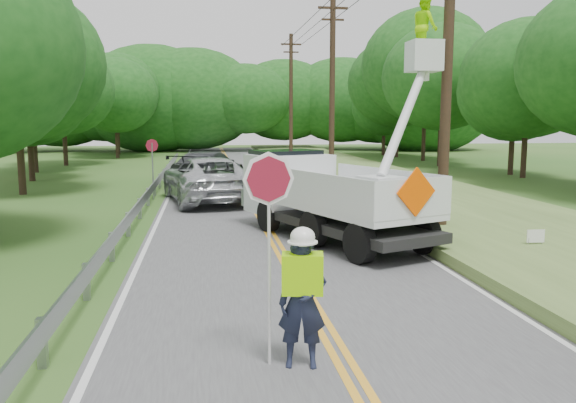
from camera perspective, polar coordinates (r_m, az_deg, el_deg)
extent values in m
plane|color=#295A1D|center=(7.85, 6.55, -17.22)|extent=(140.00, 140.00, 0.00)
cube|color=#4A494C|center=(21.20, -3.09, -0.96)|extent=(7.20, 96.00, 0.02)
cube|color=gold|center=(21.19, -3.36, -0.93)|extent=(0.12, 96.00, 0.00)
cube|color=gold|center=(21.21, -2.82, -0.91)|extent=(0.12, 96.00, 0.00)
cube|color=silver|center=(21.18, -12.43, -1.11)|extent=(0.12, 96.00, 0.00)
cube|color=silver|center=(21.78, 5.99, -0.71)|extent=(0.12, 96.00, 0.00)
cube|color=gray|center=(8.71, -23.20, -12.75)|extent=(0.12, 0.14, 0.70)
cube|color=gray|center=(11.49, -19.35, -7.51)|extent=(0.12, 0.14, 0.70)
cube|color=gray|center=(14.35, -17.07, -4.32)|extent=(0.12, 0.14, 0.70)
cube|color=gray|center=(17.27, -15.56, -2.19)|extent=(0.12, 0.14, 0.70)
cube|color=gray|center=(20.21, -14.49, -0.68)|extent=(0.12, 0.14, 0.70)
cube|color=gray|center=(23.16, -13.70, 0.44)|extent=(0.12, 0.14, 0.70)
cube|color=gray|center=(26.13, -13.09, 1.32)|extent=(0.12, 0.14, 0.70)
cube|color=gray|center=(29.10, -12.60, 2.01)|extent=(0.12, 0.14, 0.70)
cube|color=gray|center=(32.08, -12.20, 2.57)|extent=(0.12, 0.14, 0.70)
cube|color=gray|center=(35.06, -11.87, 3.04)|extent=(0.12, 0.14, 0.70)
cube|color=gray|center=(38.04, -11.59, 3.44)|extent=(0.12, 0.14, 0.70)
cube|color=gray|center=(41.03, -11.35, 3.77)|extent=(0.12, 0.14, 0.70)
cube|color=gray|center=(44.02, -11.14, 4.07)|extent=(0.12, 0.14, 0.70)
cube|color=gray|center=(22.13, -13.71, 0.75)|extent=(0.05, 48.00, 0.34)
cylinder|color=black|center=(17.35, 15.53, 13.28)|extent=(0.30, 0.30, 10.00)
cylinder|color=black|center=(31.65, 4.39, 11.09)|extent=(0.30, 0.30, 10.00)
cube|color=black|center=(32.14, 4.48, 18.59)|extent=(1.60, 0.12, 0.12)
cube|color=black|center=(32.04, 4.47, 17.53)|extent=(1.20, 0.10, 0.10)
cylinder|color=black|center=(46.39, 0.30, 10.17)|extent=(0.30, 0.30, 10.00)
cube|color=black|center=(46.73, 0.30, 15.32)|extent=(1.60, 0.12, 0.12)
cube|color=black|center=(46.66, 0.30, 14.59)|extent=(1.20, 0.10, 0.10)
cube|color=#536B33|center=(22.92, 14.88, -0.18)|extent=(7.00, 96.00, 0.30)
cylinder|color=#332319|center=(28.42, -24.97, 3.99)|extent=(0.32, 0.32, 3.35)
ellipsoid|color=#174915|center=(28.47, -25.47, 12.24)|extent=(7.83, 7.83, 6.89)
cylinder|color=#332319|center=(34.52, -24.12, 4.11)|extent=(0.32, 0.32, 2.71)
ellipsoid|color=#174915|center=(34.48, -24.44, 9.60)|extent=(6.33, 6.33, 5.57)
cylinder|color=#332319|center=(40.02, -23.80, 4.65)|extent=(0.32, 0.32, 2.80)
ellipsoid|color=#174915|center=(40.00, -24.08, 9.54)|extent=(6.53, 6.53, 5.75)
cylinder|color=#332319|center=(45.22, -21.23, 5.36)|extent=(0.32, 0.32, 3.19)
ellipsoid|color=#174915|center=(45.24, -21.48, 10.30)|extent=(7.45, 7.45, 6.56)
cylinder|color=#332319|center=(52.65, -16.58, 5.86)|extent=(0.32, 0.32, 3.15)
ellipsoid|color=#174915|center=(52.66, -16.75, 10.04)|extent=(7.34, 7.34, 6.46)
cylinder|color=#332319|center=(58.03, -16.49, 6.22)|extent=(0.32, 0.32, 3.51)
ellipsoid|color=#174915|center=(58.07, -16.66, 10.45)|extent=(8.18, 8.18, 7.20)
cylinder|color=#332319|center=(35.93, 22.37, 4.79)|extent=(0.32, 0.32, 3.28)
ellipsoid|color=#174915|center=(35.96, 22.72, 11.19)|extent=(7.66, 7.66, 6.74)
cylinder|color=#332319|center=(37.65, 21.26, 4.69)|extent=(0.32, 0.32, 2.91)
ellipsoid|color=#174915|center=(37.64, 21.54, 10.09)|extent=(6.78, 6.78, 5.97)
cylinder|color=#332319|center=(43.14, 14.83, 5.85)|extent=(0.32, 0.32, 3.68)
ellipsoid|color=#174915|center=(43.22, 15.05, 11.81)|extent=(8.58, 8.58, 7.55)
cylinder|color=#332319|center=(48.39, 13.31, 6.57)|extent=(0.32, 0.32, 4.43)
ellipsoid|color=#174915|center=(48.56, 13.52, 12.96)|extent=(10.33, 10.33, 9.09)
cylinder|color=#332319|center=(52.59, 10.73, 6.42)|extent=(0.32, 0.32, 3.82)
ellipsoid|color=#174915|center=(52.67, 10.87, 11.51)|extent=(8.92, 8.92, 7.85)
cylinder|color=#332319|center=(55.19, 9.45, 5.89)|extent=(0.32, 0.32, 2.61)
ellipsoid|color=#174915|center=(55.17, 9.52, 9.20)|extent=(6.08, 6.08, 5.35)
ellipsoid|color=#174915|center=(65.04, -25.68, 9.23)|extent=(11.74, 8.81, 8.81)
ellipsoid|color=#174915|center=(66.59, -21.69, 9.41)|extent=(13.47, 10.10, 10.10)
ellipsoid|color=#174915|center=(64.99, -17.57, 9.65)|extent=(12.01, 9.01, 9.01)
ellipsoid|color=#174915|center=(63.54, -13.34, 9.85)|extent=(15.20, 11.40, 11.40)
ellipsoid|color=#174915|center=(63.05, -9.37, 9.98)|extent=(14.36, 10.77, 10.77)
ellipsoid|color=#174915|center=(61.44, -4.24, 10.11)|extent=(9.75, 7.32, 7.32)
ellipsoid|color=#174915|center=(65.30, -0.36, 10.02)|extent=(12.01, 9.01, 9.01)
ellipsoid|color=#174915|center=(65.69, 5.41, 9.97)|extent=(12.59, 9.44, 9.44)
ellipsoid|color=#174915|center=(65.87, 8.96, 9.90)|extent=(12.79, 9.60, 9.60)
ellipsoid|color=#174915|center=(65.51, 13.48, 9.79)|extent=(16.02, 12.02, 12.02)
imported|color=#191E33|center=(7.85, 1.43, -9.99)|extent=(0.71, 0.53, 1.79)
cube|color=#88D900|center=(7.74, 1.44, -7.14)|extent=(0.60, 0.42, 0.54)
ellipsoid|color=white|center=(7.62, 1.46, -3.52)|extent=(0.33, 0.33, 0.27)
cylinder|color=#B7B7B7|center=(7.81, -1.89, -7.36)|extent=(0.04, 0.04, 2.50)
cylinder|color=maroon|center=(7.57, -1.93, 2.25)|extent=(0.70, 0.19, 0.71)
cylinder|color=black|center=(13.50, 7.11, -4.14)|extent=(0.64, 1.01, 0.96)
cylinder|color=black|center=(14.77, 13.35, -3.23)|extent=(0.64, 1.01, 0.96)
cylinder|color=black|center=(15.11, 2.53, -2.76)|extent=(0.64, 1.01, 0.96)
cylinder|color=black|center=(16.26, 8.51, -2.07)|extent=(0.64, 1.01, 0.96)
cylinder|color=black|center=(17.25, -1.95, -1.40)|extent=(0.64, 1.01, 0.96)
cylinder|color=black|center=(18.26, 3.62, -0.88)|extent=(0.64, 1.01, 0.96)
cube|color=black|center=(15.89, 5.00, -1.99)|extent=(4.33, 6.74, 0.25)
cube|color=silver|center=(15.25, 6.53, -0.53)|extent=(3.85, 5.14, 0.22)
cube|color=silver|center=(14.54, 2.97, 1.08)|extent=(1.76, 4.31, 0.90)
cube|color=silver|center=(15.88, 9.85, 1.57)|extent=(1.76, 4.31, 0.90)
cube|color=silver|center=(13.43, 12.36, 0.32)|extent=(2.16, 0.91, 0.90)
cube|color=silver|center=(18.04, 0.11, 1.83)|extent=(2.80, 2.61, 1.81)
cube|color=black|center=(18.16, -0.21, 3.93)|extent=(2.35, 1.95, 0.75)
cube|color=silver|center=(14.32, 9.18, 0.88)|extent=(1.17, 1.17, 0.80)
cube|color=silver|center=(17.10, 13.33, 13.82)|extent=(0.85, 0.85, 0.85)
imported|color=#88D900|center=(17.20, 13.42, 16.48)|extent=(0.62, 0.80, 1.65)
cube|color=#FF5400|center=(13.36, 12.59, 0.92)|extent=(1.07, 0.46, 1.13)
imported|color=silver|center=(23.80, -7.96, 2.21)|extent=(4.20, 7.02, 1.82)
imported|color=#34373B|center=(29.90, -7.90, 3.33)|extent=(4.33, 6.46, 1.74)
cylinder|color=gray|center=(24.82, -13.25, 2.92)|extent=(0.06, 0.06, 2.39)
cylinder|color=maroon|center=(24.75, -13.34, 5.43)|extent=(0.51, 0.23, 0.54)
cube|color=white|center=(15.49, 23.34, -3.16)|extent=(0.46, 0.04, 0.32)
cylinder|color=gray|center=(15.45, 22.70, -4.19)|extent=(0.02, 0.02, 0.46)
cylinder|color=gray|center=(15.63, 23.85, -4.11)|extent=(0.02, 0.02, 0.46)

